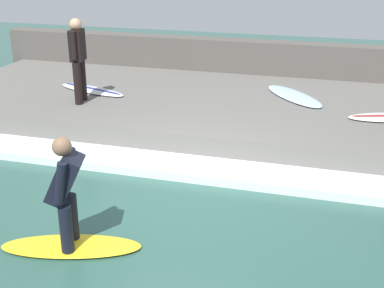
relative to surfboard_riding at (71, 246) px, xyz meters
The scene contains 9 objects.
ground_plane 1.84m from the surfboard_riding, 30.30° to the right, with size 28.00×28.00×0.00m, color #2D564C.
concrete_ledge 5.21m from the surfboard_riding, 10.29° to the right, with size 4.40×12.43×0.45m, color #66635E.
back_wall 7.66m from the surfboard_riding, ahead, with size 0.50×13.06×1.21m, color #544F49.
wave_foam_crest 2.70m from the surfboard_riding, 20.20° to the right, with size 0.79×11.81×0.13m, color silver.
surfboard_riding is the anchor object (origin of this frame).
surfer_riding 0.78m from the surfboard_riding, 26.57° to the left, with size 0.52×0.53×1.37m.
surfer_waiting_far 4.84m from the surfboard_riding, 25.16° to the left, with size 0.54×0.29×1.62m.
surfboard_waiting_far 5.43m from the surfboard_riding, 23.14° to the left, with size 0.97×1.77×0.07m.
surfboard_spare 6.05m from the surfboard_riding, 19.49° to the right, with size 1.75×1.56×0.06m.
Camera 1 is at (-6.50, -2.00, 3.49)m, focal length 50.00 mm.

